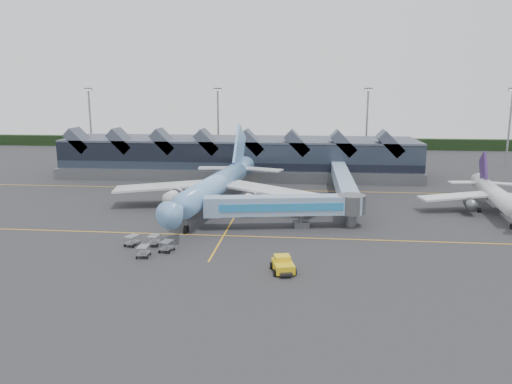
# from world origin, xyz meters

# --- Properties ---
(ground) EXTENTS (260.00, 260.00, 0.00)m
(ground) POSITION_xyz_m (0.00, 0.00, 0.00)
(ground) COLOR #252527
(ground) RESTS_ON ground
(taxi_stripes) EXTENTS (120.00, 60.00, 0.01)m
(taxi_stripes) POSITION_xyz_m (0.00, 10.00, 0.01)
(taxi_stripes) COLOR gold
(taxi_stripes) RESTS_ON ground
(tree_line_far) EXTENTS (260.00, 4.00, 4.00)m
(tree_line_far) POSITION_xyz_m (0.00, 110.00, 2.00)
(tree_line_far) COLOR black
(tree_line_far) RESTS_ON ground
(terminal) EXTENTS (90.00, 22.25, 12.52)m
(terminal) POSITION_xyz_m (-5.07, 47.35, 4.88)
(terminal) COLOR black
(terminal) RESTS_ON ground
(light_masts) EXTENTS (132.40, 42.56, 22.45)m
(light_masts) POSITION_xyz_m (21.00, 62.80, 12.49)
(light_masts) COLOR gray
(light_masts) RESTS_ON ground
(main_airliner) EXTENTS (40.66, 47.04, 15.10)m
(main_airliner) POSITION_xyz_m (-4.16, 10.14, 4.44)
(main_airliner) COLOR #769EEF
(main_airliner) RESTS_ON ground
(regional_jet) EXTENTS (27.16, 29.75, 10.20)m
(regional_jet) POSITION_xyz_m (46.45, 11.38, 3.24)
(regional_jet) COLOR silver
(regional_jet) RESTS_ON ground
(jet_bridge) EXTENTS (26.04, 7.91, 5.32)m
(jet_bridge) POSITION_xyz_m (10.52, -2.12, 3.54)
(jet_bridge) COLOR #799ECB
(jet_bridge) RESTS_ON ground
(fuel_truck) EXTENTS (5.26, 8.50, 2.92)m
(fuel_truck) POSITION_xyz_m (-10.08, 4.95, 1.64)
(fuel_truck) COLOR black
(fuel_truck) RESTS_ON ground
(pushback_tug) EXTENTS (3.44, 4.63, 1.89)m
(pushback_tug) POSITION_xyz_m (9.79, -22.47, 0.85)
(pushback_tug) COLOR yellow
(pushback_tug) RESTS_ON ground
(baggage_carts) EXTENTS (7.54, 7.23, 1.51)m
(baggage_carts) POSITION_xyz_m (-9.14, -15.88, 0.85)
(baggage_carts) COLOR gray
(baggage_carts) RESTS_ON ground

